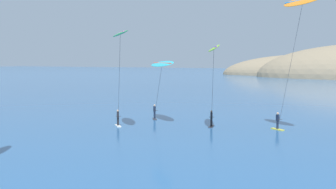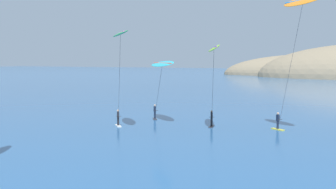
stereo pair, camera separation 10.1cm
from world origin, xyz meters
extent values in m
ellipsoid|color=#84755B|center=(-10.02, 180.67, 0.00)|extent=(77.30, 29.24, 18.08)
cube|color=#2D2D33|center=(-0.25, 36.56, 0.04)|extent=(0.68, 1.55, 0.08)
cylinder|color=black|center=(-0.25, 36.56, 0.48)|extent=(0.22, 0.22, 0.80)
cube|color=black|center=(-0.25, 36.56, 1.18)|extent=(0.32, 0.39, 0.60)
sphere|color=#9E7051|center=(-0.25, 36.56, 1.60)|extent=(0.22, 0.22, 0.22)
cylinder|color=black|center=(-0.11, 36.24, 1.06)|extent=(0.52, 0.26, 0.04)
ellipsoid|color=#8CD12D|center=(0.78, 34.29, 7.96)|extent=(3.57, 6.11, 0.81)
cylinder|color=#722DD1|center=(0.78, 34.29, 8.01)|extent=(2.60, 5.45, 0.16)
cylinder|color=#333338|center=(0.34, 35.27, 4.46)|extent=(0.92, 1.98, 6.80)
cube|color=#2D2D33|center=(-8.08, 38.79, 0.04)|extent=(1.15, 1.47, 0.08)
cylinder|color=#192338|center=(-8.08, 38.79, 0.48)|extent=(0.22, 0.22, 0.80)
cube|color=#192338|center=(-8.08, 38.79, 1.18)|extent=(0.38, 0.38, 0.60)
sphere|color=tan|center=(-8.08, 38.79, 1.60)|extent=(0.22, 0.22, 0.22)
cylinder|color=black|center=(-7.83, 38.54, 1.06)|extent=(0.42, 0.42, 0.04)
ellipsoid|color=#23B2C6|center=(-6.05, 36.75, 6.43)|extent=(5.67, 5.68, 0.78)
cylinder|color=#DB4C38|center=(-6.05, 36.75, 6.48)|extent=(4.39, 4.40, 0.16)
cylinder|color=#333338|center=(-6.94, 37.64, 3.69)|extent=(1.82, 1.82, 5.28)
cube|color=yellow|center=(6.18, 37.90, 0.04)|extent=(1.47, 1.17, 0.08)
cylinder|color=#192338|center=(6.18, 37.90, 0.48)|extent=(0.22, 0.22, 0.80)
cube|color=#192338|center=(6.18, 37.90, 1.18)|extent=(0.39, 0.38, 0.60)
sphere|color=tan|center=(6.18, 37.90, 1.60)|extent=(0.22, 0.22, 0.22)
cylinder|color=black|center=(6.44, 37.67, 1.06)|extent=(0.40, 0.44, 0.04)
ellipsoid|color=orange|center=(8.63, 35.72, 12.13)|extent=(4.87, 4.56, 1.14)
cylinder|color=#0F7FE5|center=(8.63, 35.72, 12.18)|extent=(3.79, 3.40, 0.16)
cylinder|color=#333338|center=(7.53, 36.69, 6.54)|extent=(2.22, 1.98, 10.98)
cube|color=silver|center=(-9.14, 32.74, 0.04)|extent=(1.34, 1.35, 0.08)
cylinder|color=black|center=(-9.14, 32.74, 0.48)|extent=(0.22, 0.22, 0.80)
cube|color=black|center=(-9.14, 32.74, 1.18)|extent=(0.37, 0.39, 0.60)
sphere|color=tan|center=(-9.14, 32.74, 1.60)|extent=(0.22, 0.22, 0.22)
cylinder|color=black|center=(-8.91, 32.47, 1.06)|extent=(0.45, 0.38, 0.04)
ellipsoid|color=green|center=(-7.35, 30.59, 9.36)|extent=(4.66, 5.22, 0.72)
cylinder|color=#D660B7|center=(-7.35, 30.59, 9.41)|extent=(3.54, 4.22, 0.16)
cylinder|color=#333338|center=(-8.13, 31.53, 5.16)|extent=(1.59, 1.91, 8.21)
camera|label=1|loc=(14.85, -3.64, 6.94)|focal=45.00mm
camera|label=2|loc=(14.94, -3.60, 6.94)|focal=45.00mm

